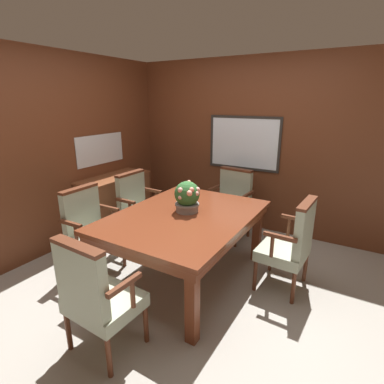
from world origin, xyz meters
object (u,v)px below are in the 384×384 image
object	(u,v)px
potted_plant	(187,197)
chair_head_near	(96,294)
sideboard_cabinet	(116,203)
dining_table	(185,222)
chair_head_far	(231,201)
chair_left_near	(90,227)
chair_right_far	(291,242)
chair_left_far	(138,206)

from	to	relation	value
potted_plant	chair_head_near	bearing A→B (deg)	-89.57
chair_head_near	sideboard_cabinet	world-z (taller)	chair_head_near
dining_table	chair_head_near	size ratio (longest dim) A/B	1.78
dining_table	chair_head_far	bearing A→B (deg)	89.94
chair_head_far	sideboard_cabinet	bearing A→B (deg)	-151.05
chair_left_near	chair_right_far	bearing A→B (deg)	-69.76
chair_head_far	chair_head_near	size ratio (longest dim) A/B	1.00
dining_table	chair_head_near	bearing A→B (deg)	-90.44
dining_table	sideboard_cabinet	xyz separation A→B (m)	(-1.55, 0.55, -0.24)
chair_left_near	chair_right_far	distance (m)	2.15
chair_left_near	chair_head_far	world-z (taller)	same
potted_plant	chair_left_far	bearing A→B (deg)	161.72
dining_table	chair_left_far	distance (m)	1.08
chair_right_far	chair_left_far	bearing A→B (deg)	-88.21
chair_left_far	sideboard_cabinet	xyz separation A→B (m)	(-0.56, 0.15, -0.11)
chair_head_far	sideboard_cabinet	distance (m)	1.69
sideboard_cabinet	dining_table	bearing A→B (deg)	-19.65
dining_table	chair_right_far	xyz separation A→B (m)	(1.02, 0.37, -0.13)
chair_left_near	sideboard_cabinet	xyz separation A→B (m)	(-0.56, 0.96, -0.11)
chair_head_far	chair_head_near	xyz separation A→B (m)	(-0.01, -2.43, 0.00)
chair_head_near	sideboard_cabinet	distance (m)	2.34
chair_head_far	chair_left_far	bearing A→B (deg)	-134.85
chair_left_near	chair_head_near	world-z (taller)	same
dining_table	chair_left_near	size ratio (longest dim) A/B	1.78
chair_right_far	sideboard_cabinet	xyz separation A→B (m)	(-2.57, 0.19, -0.11)
chair_right_far	sideboard_cabinet	bearing A→B (deg)	-91.29
chair_right_far	chair_left_far	xyz separation A→B (m)	(-2.01, 0.04, 0.00)
dining_table	chair_right_far	distance (m)	1.09
chair_left_near	potted_plant	xyz separation A→B (m)	(0.97, 0.49, 0.38)
chair_left_near	sideboard_cabinet	bearing A→B (deg)	29.35
dining_table	chair_head_far	distance (m)	1.23
dining_table	sideboard_cabinet	bearing A→B (deg)	160.35
chair_head_far	chair_left_far	size ratio (longest dim) A/B	1.00
chair_head_near	potted_plant	world-z (taller)	potted_plant
chair_head_far	potted_plant	bearing A→B (deg)	-85.41
chair_left_near	chair_head_far	xyz separation A→B (m)	(0.99, 1.63, 0.00)
chair_head_far	sideboard_cabinet	size ratio (longest dim) A/B	0.88
chair_head_near	chair_head_far	bearing A→B (deg)	-88.00
chair_right_far	potted_plant	size ratio (longest dim) A/B	2.94
chair_right_far	sideboard_cabinet	world-z (taller)	chair_right_far
chair_right_far	chair_left_far	size ratio (longest dim) A/B	1.00
chair_head_far	dining_table	bearing A→B (deg)	-84.45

